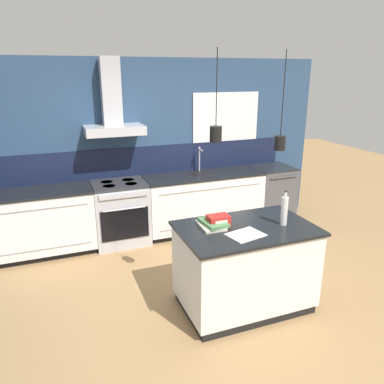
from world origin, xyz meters
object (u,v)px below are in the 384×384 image
Objects in this scene: oven_range at (121,213)px; red_supply_box at (218,221)px; bottle_on_island at (284,210)px; book_stack at (212,224)px; dishwasher at (271,193)px.

oven_range is 4.17× the size of red_supply_box.
bottle_on_island is (1.29, -2.12, 0.61)m from oven_range.
red_supply_box is at bearing -7.72° from book_stack.
bottle_on_island is at bearing -17.04° from book_stack.
red_supply_box is at bearing -71.08° from oven_range.
bottle_on_island reaches higher than red_supply_box.
bottle_on_island is 1.09× the size of book_stack.
book_stack is (0.59, -1.90, 0.48)m from oven_range.
red_supply_box is (-1.88, -1.92, 0.51)m from dishwasher.
bottle_on_island is at bearing -17.92° from red_supply_box.
dishwasher is at bearing 59.62° from bottle_on_island.
dishwasher is 2.51× the size of bottle_on_island.
red_supply_box reaches higher than oven_range.
dishwasher is (2.54, 0.00, 0.00)m from oven_range.
oven_range is at bearing -179.90° from dishwasher.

